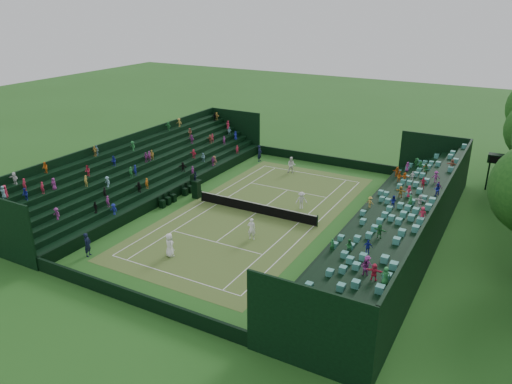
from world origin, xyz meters
The scene contains 18 objects.
ground centered at (0.00, 0.00, 0.00)m, with size 160.00×160.00×0.00m, color #255B1C.
court_surface centered at (0.00, 0.00, 0.01)m, with size 12.97×26.77×0.01m, color #2A6822.
perimeter_wall_north centered at (0.00, 15.88, 0.50)m, with size 17.17×0.20×1.00m, color black.
perimeter_wall_south centered at (0.00, -15.88, 0.50)m, with size 17.17×0.20×1.00m, color black.
perimeter_wall_east centered at (8.48, 0.00, 0.50)m, with size 0.20×31.77×1.00m, color black.
perimeter_wall_west centered at (-8.48, 0.00, 0.50)m, with size 0.20×31.77×1.00m, color black.
north_grandstand centered at (12.66, 0.00, 1.55)m, with size 6.60×32.00×4.90m.
south_grandstand centered at (-12.66, 0.00, 1.55)m, with size 6.60×32.00×4.90m.
tennis_net centered at (0.00, 0.00, 0.53)m, with size 11.67×0.10×1.06m.
scoreboard_tower centered at (17.75, 16.00, 3.14)m, with size 2.00×1.00×3.70m.
umpire_chair centered at (-6.68, 0.43, 1.11)m, with size 0.83×0.83×2.60m.
courtside_chairs centered at (-8.00, -0.50, 0.39)m, with size 0.47×5.45×1.03m.
player_near_west centered at (-1.72, -9.87, 0.91)m, with size 0.89×0.58×1.83m, color white.
player_near_east centered at (2.15, -4.58, 0.90)m, with size 0.66×0.43×1.80m, color white.
player_far_west centered at (-1.86, 11.18, 0.90)m, with size 0.88×0.68×1.80m, color white.
player_far_east centered at (3.05, 2.89, 0.79)m, with size 1.03×0.59×1.59m, color white.
line_judge_north centered at (-6.85, 13.18, 0.94)m, with size 0.69×0.45×1.89m, color black.
line_judge_south centered at (-7.00, -12.71, 0.91)m, with size 0.66×0.44×1.82m, color black.
Camera 1 is at (19.46, -35.07, 17.76)m, focal length 35.00 mm.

